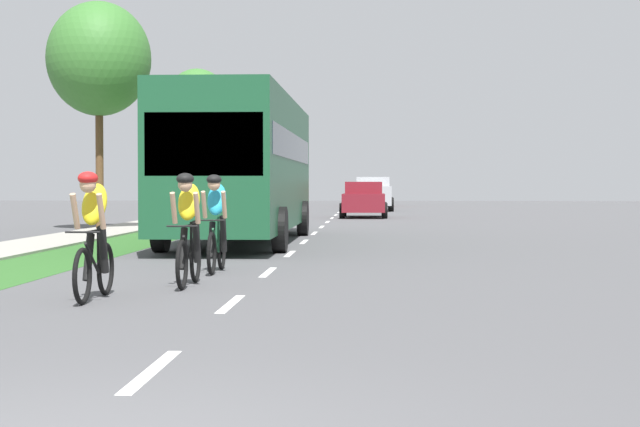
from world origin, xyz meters
TOP-DOWN VIEW (x-y plane):
  - ground_plane at (0.00, 20.00)m, footprint 120.00×120.00m
  - grass_verge at (-4.27, 20.00)m, footprint 1.92×70.00m
  - sidewalk_concrete at (-6.18, 20.00)m, footprint 1.92×70.00m
  - lane_markings_center at (0.00, 24.00)m, footprint 0.12×53.49m
  - cyclist_lead at (-1.74, 7.09)m, footprint 0.42×1.72m
  - cyclist_trailing at (-0.88, 8.79)m, footprint 0.42×1.72m
  - cyclist_distant at (-0.83, 11.02)m, footprint 0.42×1.72m
  - bus_dark_green at (-1.49, 19.49)m, footprint 2.78×11.60m
  - sedan_maroon at (1.31, 37.88)m, footprint 1.98×4.30m
  - suv_silver at (1.71, 48.57)m, footprint 2.15×4.70m
  - pickup_red at (1.60, 60.01)m, footprint 2.22×5.10m
  - street_tree_near at (-6.73, 25.62)m, footprint 3.19×3.19m
  - street_tree_far at (-7.13, 45.40)m, footprint 3.32×3.32m

SIDE VIEW (x-z plane):
  - ground_plane at x=0.00m, z-range 0.00..0.00m
  - grass_verge at x=-4.27m, z-range 0.00..0.01m
  - lane_markings_center at x=0.00m, z-range 0.00..0.01m
  - sidewalk_concrete at x=-6.18m, z-range -0.05..0.06m
  - sedan_maroon at x=1.31m, z-range 0.01..1.53m
  - cyclist_lead at x=-1.74m, z-range 0.02..1.60m
  - cyclist_trailing at x=-0.88m, z-range 0.02..1.60m
  - cyclist_distant at x=-0.83m, z-range 0.02..1.60m
  - pickup_red at x=1.60m, z-range 0.01..1.65m
  - suv_silver at x=1.71m, z-range 0.05..1.84m
  - bus_dark_green at x=-1.49m, z-range 0.24..3.72m
  - street_tree_near at x=-6.73m, z-range 1.74..8.77m
  - street_tree_far at x=-7.13m, z-range 1.76..8.99m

